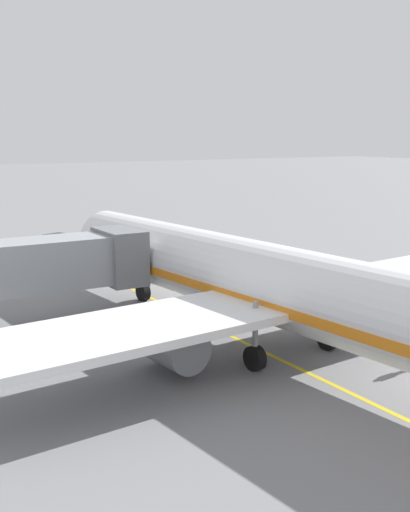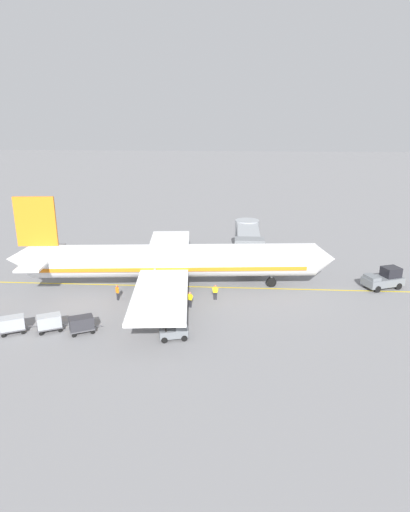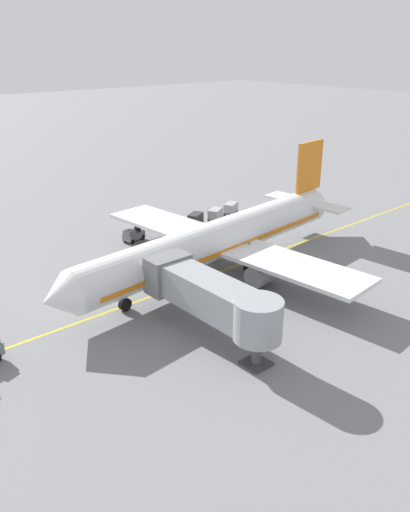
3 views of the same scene
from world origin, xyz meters
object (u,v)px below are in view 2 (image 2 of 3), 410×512
at_px(jet_bridge, 248,239).
at_px(ground_crew_marshaller, 117,292).
at_px(baggage_cart_second_in_train, 49,322).
at_px(ground_crew_wing_walker, 190,299).
at_px(baggage_cart_third_in_train, 12,324).
at_px(parked_airliner, 172,261).
at_px(pushback_tractor, 384,279).
at_px(ground_crew_loader, 215,291).
at_px(baggage_cart_front, 82,323).
at_px(baggage_tug_lead, 174,332).

distance_m(jet_bridge, ground_crew_marshaller, 19.32).
distance_m(baggage_cart_second_in_train, ground_crew_wing_walker, 13.77).
xyz_separation_m(jet_bridge, baggage_cart_third_in_train, (20.94, -21.82, -2.50)).
xyz_separation_m(parked_airliner, baggage_cart_third_in_train, (12.06, -12.97, -2.24)).
height_order(baggage_cart_third_in_train, ground_crew_wing_walker, ground_crew_wing_walker).
bearing_deg(pushback_tractor, ground_crew_loader, -76.22).
height_order(pushback_tractor, ground_crew_wing_walker, pushback_tractor).
bearing_deg(ground_crew_marshaller, ground_crew_loader, 93.98).
height_order(ground_crew_loader, ground_crew_marshaller, same).
height_order(jet_bridge, ground_crew_wing_walker, jet_bridge).
distance_m(pushback_tractor, baggage_cart_front, 33.62).
distance_m(parked_airliner, baggage_cart_second_in_train, 15.23).
relative_size(parked_airliner, baggage_cart_front, 12.88).
distance_m(pushback_tractor, baggage_tug_lead, 26.26).
distance_m(baggage_cart_front, ground_crew_wing_walker, 11.20).
bearing_deg(ground_crew_wing_walker, parked_airliner, -154.28).
bearing_deg(ground_crew_marshaller, ground_crew_wing_walker, 80.02).
bearing_deg(pushback_tractor, ground_crew_wing_walker, -72.52).
relative_size(baggage_cart_front, ground_crew_marshaller, 1.72).
xyz_separation_m(pushback_tractor, ground_crew_loader, (4.70, -19.17, -0.15)).
bearing_deg(ground_crew_loader, baggage_cart_second_in_train, -60.95).
distance_m(jet_bridge, ground_crew_wing_walker, 15.75).
xyz_separation_m(baggage_tug_lead, baggage_cart_third_in_train, (-0.16, -14.83, 0.24)).
height_order(parked_airliner, pushback_tractor, parked_airliner).
distance_m(jet_bridge, ground_crew_loader, 12.92).
bearing_deg(jet_bridge, parked_airliner, -44.88).
xyz_separation_m(parked_airliner, baggage_cart_second_in_train, (11.47, -9.76, -2.24)).
relative_size(baggage_cart_second_in_train, ground_crew_loader, 1.72).
relative_size(baggage_cart_third_in_train, ground_crew_loader, 1.72).
xyz_separation_m(jet_bridge, ground_crew_marshaller, (12.83, -14.23, -2.50)).
height_order(parked_airliner, ground_crew_marshaller, parked_airliner).
bearing_deg(baggage_tug_lead, ground_crew_marshaller, -138.80).
height_order(parked_airliner, baggage_tug_lead, parked_airliner).
distance_m(baggage_tug_lead, ground_crew_marshaller, 11.00).
bearing_deg(baggage_cart_second_in_train, ground_crew_marshaller, 149.75).
height_order(baggage_cart_second_in_train, baggage_cart_third_in_train, same).
bearing_deg(jet_bridge, baggage_cart_second_in_train, -42.44).
xyz_separation_m(jet_bridge, ground_crew_loader, (12.11, -3.76, -2.50)).
bearing_deg(baggage_cart_second_in_train, baggage_cart_front, 87.15).
bearing_deg(baggage_cart_third_in_train, baggage_cart_second_in_train, 100.39).
relative_size(pushback_tractor, baggage_cart_third_in_train, 1.69).
bearing_deg(baggage_cart_third_in_train, jet_bridge, 133.83).
relative_size(pushback_tractor, ground_crew_marshaller, 2.90).
bearing_deg(baggage_cart_third_in_train, baggage_tug_lead, 89.37).
bearing_deg(baggage_cart_front, ground_crew_wing_walker, 124.09).
height_order(baggage_tug_lead, ground_crew_loader, ground_crew_loader).
relative_size(jet_bridge, ground_crew_wing_walker, 7.47).
relative_size(baggage_tug_lead, baggage_cart_second_in_train, 0.94).
distance_m(jet_bridge, baggage_tug_lead, 22.40).
relative_size(ground_crew_loader, ground_crew_marshaller, 1.00).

